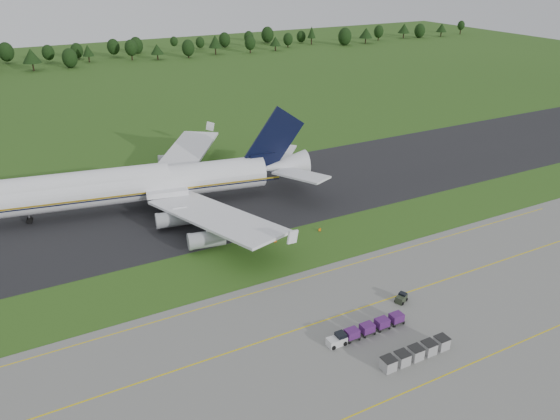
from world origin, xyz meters
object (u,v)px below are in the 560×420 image
utility_cart (401,299)px  uld_row (416,353)px  baggage_train (365,329)px  edge_markers (298,235)px  aircraft (143,184)px

utility_cart → uld_row: uld_row is taller
baggage_train → uld_row: uld_row is taller
baggage_train → edge_markers: (6.69, 31.91, -0.66)m
aircraft → utility_cart: aircraft is taller
uld_row → edge_markers: 39.79m
utility_cart → uld_row: bearing=-121.3°
utility_cart → edge_markers: size_ratio=0.23×
edge_markers → utility_cart: bearing=-82.8°
uld_row → baggage_train: bearing=111.3°
baggage_train → utility_cart: 11.00m
aircraft → uld_row: size_ratio=6.49×
baggage_train → utility_cart: size_ratio=5.52×
baggage_train → utility_cart: (10.20, 4.11, -0.31)m
uld_row → edge_markers: bearing=84.7°
aircraft → edge_markers: 36.81m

